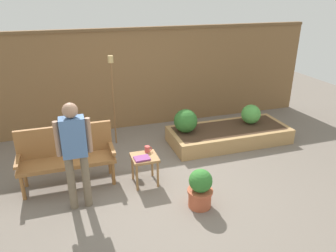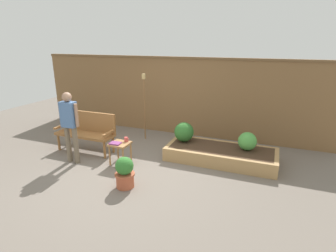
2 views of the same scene
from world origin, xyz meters
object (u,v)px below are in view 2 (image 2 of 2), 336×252
object	(u,v)px
side_table	(120,147)
potted_boxwood	(125,172)
shrub_near_bench	(184,132)
person_by_bench	(70,122)
shrub_far_corner	(247,141)
tiki_torch	(144,96)
book_on_table	(115,143)
cup_on_table	(126,139)
garden_bench	(87,129)

from	to	relation	value
side_table	potted_boxwood	bearing A→B (deg)	-54.34
shrub_near_bench	person_by_bench	size ratio (longest dim) A/B	0.29
shrub_near_bench	shrub_far_corner	world-z (taller)	shrub_near_bench
shrub_far_corner	tiki_torch	xyz separation A→B (m)	(-2.73, 0.54, 0.70)
book_on_table	potted_boxwood	world-z (taller)	potted_boxwood
side_table	cup_on_table	world-z (taller)	cup_on_table
cup_on_table	shrub_near_bench	bearing A→B (deg)	43.03
book_on_table	tiki_torch	size ratio (longest dim) A/B	0.13
garden_bench	side_table	xyz separation A→B (m)	(1.15, -0.39, -0.15)
tiki_torch	person_by_bench	bearing A→B (deg)	-113.08
garden_bench	shrub_near_bench	xyz separation A→B (m)	(2.23, 0.68, -0.02)
cup_on_table	book_on_table	distance (m)	0.25
shrub_far_corner	tiki_torch	bearing A→B (deg)	168.87
cup_on_table	shrub_far_corner	world-z (taller)	shrub_far_corner
tiki_torch	garden_bench	bearing A→B (deg)	-127.90
cup_on_table	potted_boxwood	world-z (taller)	potted_boxwood
shrub_near_bench	shrub_far_corner	size ratio (longest dim) A/B	1.15
side_table	person_by_bench	size ratio (longest dim) A/B	0.31
side_table	potted_boxwood	world-z (taller)	potted_boxwood
book_on_table	shrub_far_corner	world-z (taller)	shrub_far_corner
potted_boxwood	book_on_table	bearing A→B (deg)	131.06
garden_bench	tiki_torch	distance (m)	1.67
shrub_far_corner	tiki_torch	size ratio (longest dim) A/B	0.23
side_table	shrub_near_bench	world-z (taller)	shrub_near_bench
garden_bench	shrub_far_corner	xyz separation A→B (m)	(3.67, 0.68, -0.05)
cup_on_table	person_by_bench	size ratio (longest dim) A/B	0.08
book_on_table	person_by_bench	bearing A→B (deg)	-169.13
potted_boxwood	person_by_bench	world-z (taller)	person_by_bench
cup_on_table	tiki_torch	bearing A→B (deg)	100.82
person_by_bench	tiki_torch	bearing A→B (deg)	66.92
side_table	shrub_far_corner	world-z (taller)	shrub_far_corner
shrub_near_bench	tiki_torch	distance (m)	1.55
garden_bench	tiki_torch	xyz separation A→B (m)	(0.95, 1.22, 0.66)
shrub_far_corner	person_by_bench	world-z (taller)	person_by_bench
side_table	shrub_near_bench	distance (m)	1.53
book_on_table	shrub_far_corner	size ratio (longest dim) A/B	0.59
cup_on_table	shrub_far_corner	bearing A→B (deg)	21.00
tiki_torch	person_by_bench	distance (m)	2.10
potted_boxwood	shrub_far_corner	distance (m)	2.71
garden_bench	potted_boxwood	distance (m)	2.14
side_table	cup_on_table	xyz separation A→B (m)	(0.08, 0.13, 0.13)
garden_bench	book_on_table	xyz separation A→B (m)	(1.09, -0.47, -0.05)
side_table	person_by_bench	world-z (taller)	person_by_bench
potted_boxwood	shrub_far_corner	size ratio (longest dim) A/B	1.48
cup_on_table	shrub_far_corner	xyz separation A→B (m)	(2.44, 0.94, -0.03)
garden_bench	tiki_torch	world-z (taller)	tiki_torch
cup_on_table	side_table	bearing A→B (deg)	-122.31
book_on_table	shrub_near_bench	size ratio (longest dim) A/B	0.51
shrub_far_corner	potted_boxwood	bearing A→B (deg)	-135.60
side_table	shrub_near_bench	xyz separation A→B (m)	(1.09, 1.07, 0.13)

